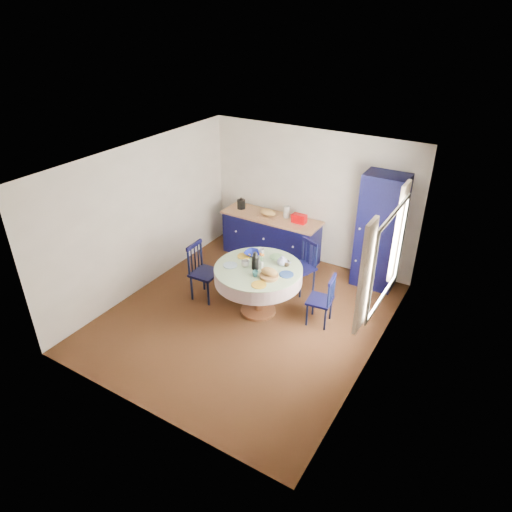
{
  "coord_description": "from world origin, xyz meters",
  "views": [
    {
      "loc": [
        3.17,
        -4.94,
        4.35
      ],
      "look_at": [
        0.07,
        0.2,
        1.02
      ],
      "focal_mm": 32.0,
      "sensor_mm": 36.0,
      "label": 1
    }
  ],
  "objects_px": {
    "chair_left": "(203,271)",
    "chair_far": "(303,266)",
    "mug_a": "(245,263)",
    "mug_b": "(255,274)",
    "mug_c": "(286,264)",
    "kitchen_counter": "(271,236)",
    "dining_table": "(259,275)",
    "cobalt_bowl": "(253,254)",
    "chair_right": "(322,300)",
    "mug_d": "(261,252)",
    "pantry_cabinet": "(380,232)"
  },
  "relations": [
    {
      "from": "chair_right",
      "to": "mug_d",
      "type": "xyz_separation_m",
      "value": [
        -1.15,
        0.13,
        0.45
      ]
    },
    {
      "from": "chair_right",
      "to": "mug_d",
      "type": "relative_size",
      "value": 7.75
    },
    {
      "from": "cobalt_bowl",
      "to": "pantry_cabinet",
      "type": "bearing_deg",
      "value": 43.91
    },
    {
      "from": "mug_c",
      "to": "kitchen_counter",
      "type": "bearing_deg",
      "value": 126.81
    },
    {
      "from": "chair_right",
      "to": "mug_a",
      "type": "bearing_deg",
      "value": -81.46
    },
    {
      "from": "chair_left",
      "to": "chair_far",
      "type": "xyz_separation_m",
      "value": [
        1.31,
        1.05,
        -0.03
      ]
    },
    {
      "from": "mug_b",
      "to": "chair_right",
      "type": "bearing_deg",
      "value": 29.1
    },
    {
      "from": "mug_b",
      "to": "mug_c",
      "type": "height_order",
      "value": "mug_c"
    },
    {
      "from": "mug_a",
      "to": "mug_b",
      "type": "relative_size",
      "value": 1.36
    },
    {
      "from": "chair_left",
      "to": "mug_c",
      "type": "xyz_separation_m",
      "value": [
        1.35,
        0.35,
        0.37
      ]
    },
    {
      "from": "dining_table",
      "to": "chair_right",
      "type": "distance_m",
      "value": 1.04
    },
    {
      "from": "mug_d",
      "to": "cobalt_bowl",
      "type": "distance_m",
      "value": 0.14
    },
    {
      "from": "kitchen_counter",
      "to": "dining_table",
      "type": "distance_m",
      "value": 1.87
    },
    {
      "from": "mug_c",
      "to": "cobalt_bowl",
      "type": "height_order",
      "value": "mug_c"
    },
    {
      "from": "mug_b",
      "to": "chair_left",
      "type": "bearing_deg",
      "value": 172.26
    },
    {
      "from": "pantry_cabinet",
      "to": "chair_right",
      "type": "bearing_deg",
      "value": -102.8
    },
    {
      "from": "chair_left",
      "to": "mug_b",
      "type": "relative_size",
      "value": 10.54
    },
    {
      "from": "kitchen_counter",
      "to": "mug_b",
      "type": "relative_size",
      "value": 20.89
    },
    {
      "from": "dining_table",
      "to": "chair_left",
      "type": "height_order",
      "value": "dining_table"
    },
    {
      "from": "chair_far",
      "to": "mug_a",
      "type": "height_order",
      "value": "mug_a"
    },
    {
      "from": "kitchen_counter",
      "to": "chair_right",
      "type": "height_order",
      "value": "kitchen_counter"
    },
    {
      "from": "kitchen_counter",
      "to": "mug_a",
      "type": "distance_m",
      "value": 1.89
    },
    {
      "from": "chair_left",
      "to": "chair_right",
      "type": "height_order",
      "value": "chair_left"
    },
    {
      "from": "chair_far",
      "to": "mug_d",
      "type": "bearing_deg",
      "value": -108.52
    },
    {
      "from": "dining_table",
      "to": "mug_a",
      "type": "height_order",
      "value": "dining_table"
    },
    {
      "from": "dining_table",
      "to": "chair_far",
      "type": "distance_m",
      "value": 1.04
    },
    {
      "from": "chair_left",
      "to": "mug_a",
      "type": "relative_size",
      "value": 7.76
    },
    {
      "from": "pantry_cabinet",
      "to": "cobalt_bowl",
      "type": "relative_size",
      "value": 7.56
    },
    {
      "from": "mug_a",
      "to": "mug_c",
      "type": "distance_m",
      "value": 0.63
    },
    {
      "from": "kitchen_counter",
      "to": "mug_a",
      "type": "relative_size",
      "value": 15.37
    },
    {
      "from": "mug_a",
      "to": "chair_far",
      "type": "bearing_deg",
      "value": 64.35
    },
    {
      "from": "kitchen_counter",
      "to": "cobalt_bowl",
      "type": "relative_size",
      "value": 7.23
    },
    {
      "from": "chair_right",
      "to": "cobalt_bowl",
      "type": "distance_m",
      "value": 1.32
    },
    {
      "from": "chair_left",
      "to": "mug_d",
      "type": "xyz_separation_m",
      "value": [
        0.83,
        0.47,
        0.38
      ]
    },
    {
      "from": "kitchen_counter",
      "to": "pantry_cabinet",
      "type": "height_order",
      "value": "pantry_cabinet"
    },
    {
      "from": "pantry_cabinet",
      "to": "mug_c",
      "type": "height_order",
      "value": "pantry_cabinet"
    },
    {
      "from": "dining_table",
      "to": "mug_d",
      "type": "distance_m",
      "value": 0.46
    },
    {
      "from": "mug_c",
      "to": "mug_d",
      "type": "height_order",
      "value": "mug_d"
    },
    {
      "from": "dining_table",
      "to": "mug_a",
      "type": "relative_size",
      "value": 10.83
    },
    {
      "from": "kitchen_counter",
      "to": "cobalt_bowl",
      "type": "distance_m",
      "value": 1.53
    },
    {
      "from": "chair_left",
      "to": "mug_a",
      "type": "xyz_separation_m",
      "value": [
        0.82,
        0.02,
        0.38
      ]
    },
    {
      "from": "chair_far",
      "to": "chair_left",
      "type": "bearing_deg",
      "value": -120.14
    },
    {
      "from": "mug_b",
      "to": "cobalt_bowl",
      "type": "relative_size",
      "value": 0.35
    },
    {
      "from": "dining_table",
      "to": "chair_left",
      "type": "distance_m",
      "value": 1.04
    },
    {
      "from": "chair_right",
      "to": "pantry_cabinet",
      "type": "bearing_deg",
      "value": 161.32
    },
    {
      "from": "mug_b",
      "to": "cobalt_bowl",
      "type": "distance_m",
      "value": 0.64
    },
    {
      "from": "pantry_cabinet",
      "to": "mug_a",
      "type": "relative_size",
      "value": 16.06
    },
    {
      "from": "dining_table",
      "to": "chair_right",
      "type": "bearing_deg",
      "value": 14.92
    },
    {
      "from": "chair_left",
      "to": "chair_far",
      "type": "height_order",
      "value": "chair_left"
    },
    {
      "from": "mug_c",
      "to": "mug_d",
      "type": "relative_size",
      "value": 1.03
    }
  ]
}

